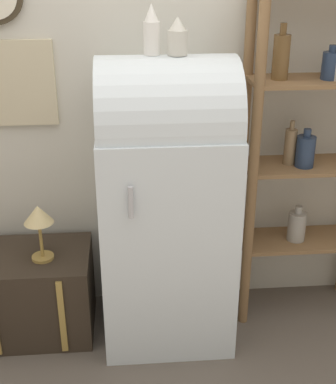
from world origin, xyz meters
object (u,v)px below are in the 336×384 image
Objects in this scene: vase_center at (178,37)px; desk_lamp at (39,219)px; vase_left at (152,31)px; suitcase_trunk at (35,292)px; refrigerator at (166,200)px.

vase_center is 0.55× the size of desk_lamp.
suitcase_trunk is at bearing 178.17° from vase_left.
vase_center is (0.74, -0.03, 1.30)m from suitcase_trunk.
vase_left is at bearing 2.04° from desk_lamp.
refrigerator is at bearing 0.48° from desk_lamp.
vase_left reaches higher than desk_lamp.
refrigerator is at bearing -2.88° from suitcase_trunk.
refrigerator reaches higher than suitcase_trunk.
desk_lamp is (-0.67, -0.01, -0.85)m from vase_center.
desk_lamp is (-0.56, -0.02, -0.87)m from vase_left.
vase_left is 1.04m from desk_lamp.
vase_left is at bearing 173.71° from vase_center.
vase_left is at bearing -1.83° from suitcase_trunk.
vase_center reaches higher than suitcase_trunk.
vase_center reaches higher than refrigerator.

